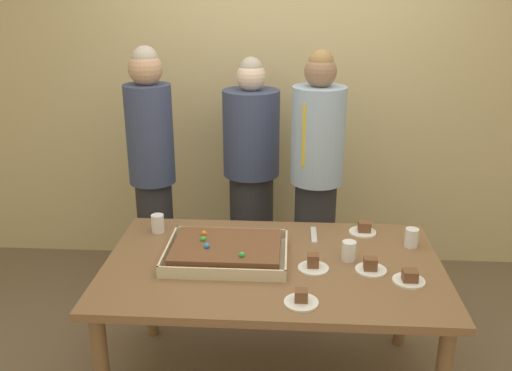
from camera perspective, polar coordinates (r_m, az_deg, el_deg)
interior_back_panel at (r=4.07m, az=2.67°, el=12.33°), size 8.00×0.12×3.00m
party_table at (r=2.80m, az=1.74°, el=-9.47°), size 1.66×1.02×0.74m
sheet_cake at (r=2.79m, az=-3.05°, el=-6.79°), size 0.60×0.46×0.10m
plated_slice_near_left at (r=3.12m, az=11.04°, el=-4.46°), size 0.15×0.15×0.06m
plated_slice_near_right at (r=2.70m, az=5.93°, el=-8.13°), size 0.15×0.15×0.07m
plated_slice_far_left at (r=2.73m, az=11.75°, el=-8.24°), size 0.15×0.15×0.07m
plated_slice_far_right at (r=2.43m, az=4.69°, el=-11.65°), size 0.15×0.15×0.06m
plated_slice_center_front at (r=2.67m, az=15.56°, el=-9.20°), size 0.15×0.15×0.06m
drink_cup_nearest at (r=3.11m, az=-10.11°, el=-3.87°), size 0.07×0.07×0.10m
drink_cup_middle at (r=3.01m, az=15.77°, el=-5.21°), size 0.07×0.07×0.10m
drink_cup_far_end at (r=2.80m, az=9.57°, el=-6.67°), size 0.07×0.07×0.10m
cake_server_utensil at (r=3.05m, az=5.99°, el=-5.09°), size 0.03×0.20×0.01m
person_serving_front at (r=3.79m, az=-0.49°, el=1.21°), size 0.38×0.38×1.61m
person_green_shirt_behind at (r=3.47m, az=6.24°, el=0.35°), size 0.33×0.33×1.69m
person_striped_tie_right at (r=3.68m, az=-10.68°, el=1.61°), size 0.30×0.30×1.70m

